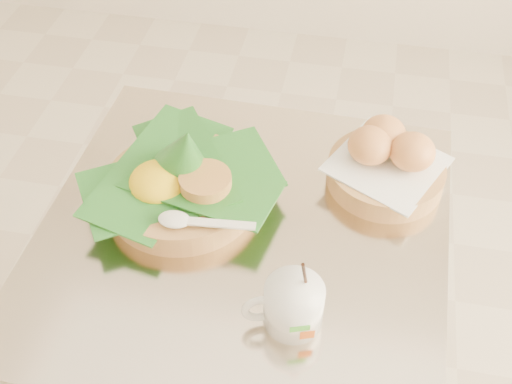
% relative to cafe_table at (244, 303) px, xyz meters
% --- Properties ---
extents(cafe_table, '(0.72, 0.72, 0.75)m').
position_rel_cafe_table_xyz_m(cafe_table, '(0.00, 0.00, 0.00)').
color(cafe_table, gray).
rests_on(cafe_table, floor).
extents(rice_basket, '(0.34, 0.34, 0.17)m').
position_rel_cafe_table_xyz_m(rice_basket, '(-0.12, 0.05, 0.27)').
color(rice_basket, tan).
rests_on(rice_basket, cafe_table).
extents(bread_basket, '(0.24, 0.24, 0.11)m').
position_rel_cafe_table_xyz_m(bread_basket, '(0.23, 0.18, 0.27)').
color(bread_basket, tan).
rests_on(bread_basket, cafe_table).
extents(coffee_mug, '(0.12, 0.09, 0.16)m').
position_rel_cafe_table_xyz_m(coffee_mug, '(0.11, -0.16, 0.26)').
color(coffee_mug, white).
rests_on(coffee_mug, cafe_table).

